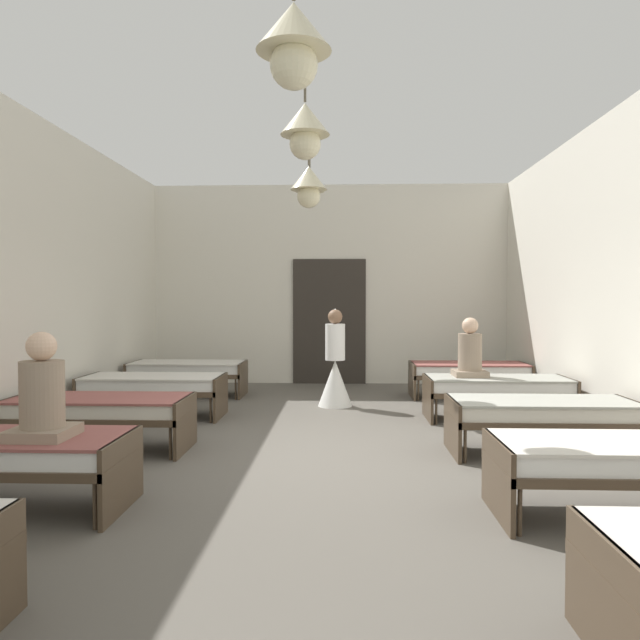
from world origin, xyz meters
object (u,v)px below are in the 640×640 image
Objects in this scene: bed_right_row_1 at (626,459)px; bed_right_row_2 at (543,413)px; bed_left_row_4 at (188,370)px; bed_left_row_2 at (100,410)px; nurse_near_aisle at (335,371)px; patient_seated_primary at (42,399)px; bed_left_row_1 at (2,453)px; bed_right_row_3 at (497,387)px; patient_seated_secondary at (470,355)px; bed_left_row_3 at (154,385)px; bed_right_row_4 at (469,371)px.

bed_right_row_2 is at bearing 90.00° from bed_right_row_1.
bed_left_row_2 is at bearing -90.00° from bed_left_row_4.
patient_seated_primary is at bearing 55.76° from nurse_near_aisle.
bed_left_row_1 is 0.56m from patient_seated_primary.
bed_right_row_2 is at bearing 23.44° from patient_seated_primary.
bed_right_row_3 is 2.39m from nurse_near_aisle.
bed_left_row_2 is 1.28× the size of nurse_near_aisle.
bed_right_row_2 is at bearing -79.59° from patient_seated_secondary.
bed_left_row_1 is at bearing -142.15° from bed_right_row_3.
bed_left_row_2 is at bearing -158.77° from bed_right_row_3.
patient_seated_primary reaches higher than bed_left_row_2.
bed_right_row_1 is 1.00× the size of bed_left_row_3.
patient_seated_secondary is (4.33, 0.09, 0.43)m from bed_left_row_3.
bed_right_row_1 is at bearing -84.63° from patient_seated_secondary.
bed_right_row_3 is 5.02m from bed_left_row_4.
bed_right_row_2 is at bearing -90.00° from bed_right_row_4.
bed_left_row_3 is (-4.68, 3.64, 0.00)m from bed_right_row_1.
bed_left_row_2 is (-4.68, 1.82, 0.00)m from bed_right_row_1.
bed_left_row_1 is 1.00× the size of bed_right_row_1.
bed_left_row_1 is 5.73m from patient_seated_secondary.
bed_right_row_1 is 5.02m from bed_left_row_2.
bed_right_row_3 is 0.56m from patient_seated_secondary.
bed_right_row_1 is at bearing -49.37° from bed_left_row_4.
bed_left_row_3 is 1.00× the size of bed_left_row_4.
bed_left_row_1 is 7.19m from bed_right_row_4.
nurse_near_aisle reaches higher than bed_right_row_2.
bed_left_row_2 is at bearing 90.00° from bed_left_row_1.
bed_left_row_1 and bed_right_row_2 have the same top height.
bed_left_row_3 is at bearing 90.00° from bed_left_row_1.
bed_left_row_2 is at bearing 100.56° from patient_seated_primary.
bed_right_row_4 is 2.38× the size of patient_seated_primary.
bed_left_row_3 is 3.74m from patient_seated_primary.
bed_left_row_4 is 1.28× the size of nurse_near_aisle.
bed_right_row_2 is at bearing -90.00° from bed_right_row_3.
bed_left_row_2 is 1.00× the size of bed_right_row_3.
bed_left_row_1 and bed_left_row_2 have the same top height.
bed_right_row_4 is 1.82m from patient_seated_secondary.
bed_left_row_1 is at bearing -90.00° from bed_left_row_3.
nurse_near_aisle reaches higher than bed_left_row_3.
bed_right_row_2 is 3.64m from bed_right_row_4.
bed_left_row_4 is (0.00, 3.64, 0.00)m from bed_left_row_2.
patient_seated_secondary is at bearing 145.35° from nurse_near_aisle.
bed_right_row_2 is at bearing 118.84° from nurse_near_aisle.
nurse_near_aisle is (-2.19, -0.87, 0.09)m from bed_right_row_4.
bed_left_row_4 is at bearing 158.77° from bed_right_row_3.
patient_seated_primary is at bearing -86.37° from bed_left_row_4.
bed_right_row_2 is 1.28× the size of nurse_near_aisle.
bed_right_row_2 is 5.02m from bed_left_row_3.
bed_left_row_2 is 1.00× the size of bed_left_row_3.
bed_right_row_4 is at bearing 90.00° from bed_right_row_2.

